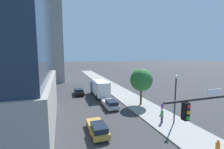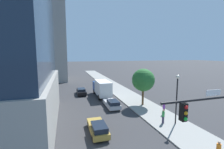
% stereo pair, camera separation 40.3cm
% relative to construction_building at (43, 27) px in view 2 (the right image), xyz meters
% --- Properties ---
extents(sidewalk, '(5.25, 120.00, 0.15)m').
position_rel_construction_building_xyz_m(sidewalk, '(19.22, -34.00, -17.81)').
color(sidewalk, gray).
rests_on(sidewalk, ground).
extents(construction_building, '(15.51, 22.55, 41.76)m').
position_rel_construction_building_xyz_m(construction_building, '(0.00, 0.00, 0.00)').
color(construction_building, '#9E9B93').
rests_on(construction_building, ground).
extents(traffic_light_pole, '(5.67, 0.48, 6.63)m').
position_rel_construction_building_xyz_m(traffic_light_pole, '(15.22, -51.16, -13.17)').
color(traffic_light_pole, black).
rests_on(traffic_light_pole, sidewalk).
extents(street_lamp, '(0.44, 0.44, 6.22)m').
position_rel_construction_building_xyz_m(street_lamp, '(19.75, -42.36, -13.70)').
color(street_lamp, black).
rests_on(street_lamp, sidewalk).
extents(street_tree, '(3.89, 3.89, 6.32)m').
position_rel_construction_building_xyz_m(street_tree, '(19.35, -34.33, -13.38)').
color(street_tree, brown).
rests_on(street_tree, sidewalk).
extents(car_black, '(1.87, 4.65, 1.40)m').
position_rel_construction_building_xyz_m(car_black, '(9.83, -23.54, -17.17)').
color(car_black, black).
rests_on(car_black, ground).
extents(car_silver, '(1.91, 4.78, 1.43)m').
position_rel_construction_building_xyz_m(car_silver, '(13.84, -33.91, -17.18)').
color(car_silver, '#B7B7BC').
rests_on(car_silver, ground).
extents(car_gold, '(1.78, 4.78, 1.43)m').
position_rel_construction_building_xyz_m(car_gold, '(9.83, -41.83, -17.16)').
color(car_gold, '#AD8938').
rests_on(car_gold, ground).
extents(box_truck, '(2.49, 7.89, 3.49)m').
position_rel_construction_building_xyz_m(box_truck, '(13.84, -26.63, -15.94)').
color(box_truck, '#1E4799').
rests_on(box_truck, ground).
extents(pedestrian_green_shirt, '(0.34, 0.34, 1.78)m').
position_rel_construction_building_xyz_m(pedestrian_green_shirt, '(18.31, -41.80, -16.82)').
color(pedestrian_green_shirt, '#38334C').
rests_on(pedestrian_green_shirt, sidewalk).
extents(pedestrian_purple_shirt, '(0.34, 0.34, 1.70)m').
position_rel_construction_building_xyz_m(pedestrian_purple_shirt, '(20.24, -39.19, -16.86)').
color(pedestrian_purple_shirt, brown).
rests_on(pedestrian_purple_shirt, sidewalk).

